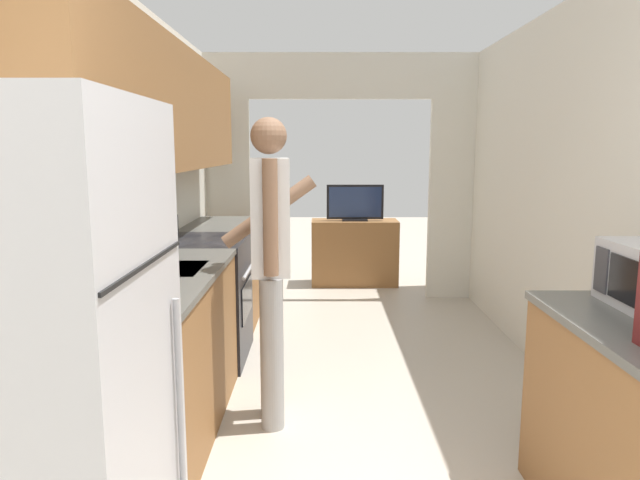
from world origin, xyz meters
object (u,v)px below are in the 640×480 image
(refrigerator, at_px, (45,385))
(television, at_px, (357,203))
(tv_cabinet, at_px, (356,252))
(range_oven, at_px, (207,298))
(person, at_px, (272,263))

(refrigerator, xyz_separation_m, television, (1.24, 4.81, 0.09))
(tv_cabinet, relative_size, television, 1.53)
(refrigerator, bearing_deg, tv_cabinet, 75.72)
(range_oven, bearing_deg, person, -59.97)
(person, bearing_deg, television, -17.98)
(refrigerator, bearing_deg, television, 75.60)
(tv_cabinet, bearing_deg, person, -101.30)
(person, relative_size, television, 2.68)
(range_oven, height_order, person, person)
(refrigerator, xyz_separation_m, range_oven, (-0.02, 2.49, -0.40))
(person, distance_m, tv_cabinet, 3.48)
(refrigerator, distance_m, person, 1.58)
(refrigerator, distance_m, television, 4.97)
(range_oven, height_order, tv_cabinet, range_oven)
(refrigerator, height_order, tv_cabinet, refrigerator)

